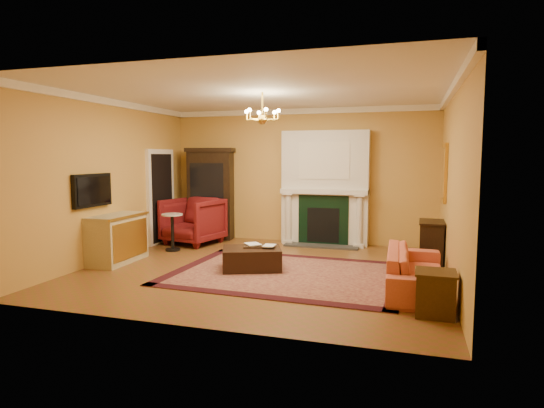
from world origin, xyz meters
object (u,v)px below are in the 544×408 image
at_px(end_table, 435,294).
at_px(commode, 117,238).
at_px(coral_sofa, 416,263).
at_px(console_table, 431,244).
at_px(wingback_armchair, 193,219).
at_px(pedestal_table, 172,229).
at_px(china_cabinet, 211,196).
at_px(leather_ottoman, 252,258).

bearing_deg(end_table, commode, 166.74).
bearing_deg(coral_sofa, console_table, -10.50).
xyz_separation_m(wingback_armchair, pedestal_table, (-0.07, -0.80, -0.12)).
xyz_separation_m(pedestal_table, end_table, (4.99, -2.49, -0.19)).
distance_m(china_cabinet, end_table, 6.31).
distance_m(end_table, leather_ottoman, 3.25).
relative_size(china_cabinet, pedestal_table, 2.65).
relative_size(commode, console_table, 1.54).
height_order(coral_sofa, end_table, coral_sofa).
relative_size(pedestal_table, commode, 0.65).
bearing_deg(commode, pedestal_table, 67.94).
height_order(wingback_armchair, end_table, wingback_armchair).
relative_size(china_cabinet, wingback_armchair, 1.81).
relative_size(pedestal_table, coral_sofa, 0.37).
xyz_separation_m(china_cabinet, end_table, (4.81, -4.02, -0.76)).
distance_m(china_cabinet, console_table, 5.09).
bearing_deg(end_table, coral_sofa, 101.80).
height_order(commode, console_table, commode).
bearing_deg(commode, china_cabinet, 75.57).
xyz_separation_m(china_cabinet, pedestal_table, (-0.18, -1.53, -0.57)).
bearing_deg(china_cabinet, console_table, -22.99).
bearing_deg(wingback_armchair, china_cabinet, 94.00).
distance_m(pedestal_table, commode, 1.29).
relative_size(coral_sofa, console_table, 2.67).
height_order(china_cabinet, leather_ottoman, china_cabinet).
xyz_separation_m(china_cabinet, leather_ottoman, (1.91, -2.55, -0.82)).
bearing_deg(leather_ottoman, china_cabinet, 105.51).
bearing_deg(wingback_armchair, coral_sofa, -12.61).
relative_size(china_cabinet, end_table, 3.91).
bearing_deg(coral_sofa, end_table, -169.42).
height_order(wingback_armchair, leather_ottoman, wingback_armchair).
bearing_deg(wingback_armchair, end_table, -20.65).
xyz_separation_m(wingback_armchair, leather_ottoman, (2.03, -1.82, -0.36)).
bearing_deg(wingback_armchair, console_table, 6.31).
relative_size(wingback_armchair, leather_ottoman, 1.15).
distance_m(commode, leather_ottoman, 2.57).
relative_size(wingback_armchair, commode, 0.95).
bearing_deg(leather_ottoman, end_table, -48.26).
xyz_separation_m(pedestal_table, coral_sofa, (4.78, -1.47, -0.04)).
xyz_separation_m(pedestal_table, console_table, (5.05, 0.21, -0.06)).
xyz_separation_m(wingback_armchair, commode, (-0.52, -2.00, -0.12)).
height_order(china_cabinet, console_table, china_cabinet).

